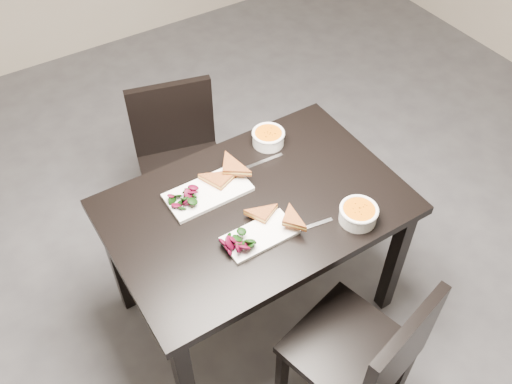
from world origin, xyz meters
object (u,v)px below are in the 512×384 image
at_px(plate_near, 259,236).
at_px(chair_near, 367,354).
at_px(chair_far, 180,156).
at_px(soup_bowl_far, 268,137).
at_px(table, 256,219).
at_px(soup_bowl_near, 358,213).
at_px(plate_far, 208,192).

bearing_deg(plate_near, chair_near, -73.33).
distance_m(chair_near, chair_far, 1.36).
bearing_deg(plate_near, soup_bowl_far, 53.36).
relative_size(table, soup_bowl_far, 8.10).
distance_m(chair_near, soup_bowl_near, 0.54).
bearing_deg(table, chair_far, 92.37).
bearing_deg(plate_far, chair_far, 78.39).
distance_m(chair_far, soup_bowl_far, 0.57).
distance_m(plate_far, soup_bowl_far, 0.40).
distance_m(plate_near, soup_bowl_far, 0.54).
bearing_deg(soup_bowl_near, plate_far, 134.68).
relative_size(chair_near, soup_bowl_near, 5.51).
xyz_separation_m(soup_bowl_near, soup_bowl_far, (-0.05, 0.57, -0.00)).
relative_size(chair_far, soup_bowl_far, 5.74).
distance_m(chair_far, plate_far, 0.61).
distance_m(plate_near, plate_far, 0.31).
relative_size(plate_near, soup_bowl_near, 1.83).
bearing_deg(plate_far, soup_bowl_far, 18.81).
bearing_deg(soup_bowl_far, chair_far, 123.82).
bearing_deg(chair_near, soup_bowl_far, 65.94).
xyz_separation_m(table, chair_near, (0.07, -0.67, -0.17)).
height_order(chair_far, plate_far, chair_far).
relative_size(chair_far, soup_bowl_near, 5.51).
bearing_deg(plate_near, chair_far, 86.49).
bearing_deg(table, chair_near, -83.60).
distance_m(table, plate_near, 0.20).
height_order(chair_far, soup_bowl_near, chair_far).
relative_size(soup_bowl_near, soup_bowl_far, 1.04).
relative_size(table, soup_bowl_near, 7.78).
relative_size(chair_far, plate_far, 2.45).
bearing_deg(soup_bowl_far, plate_near, -126.64).
xyz_separation_m(plate_near, soup_bowl_far, (0.32, 0.43, 0.03)).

